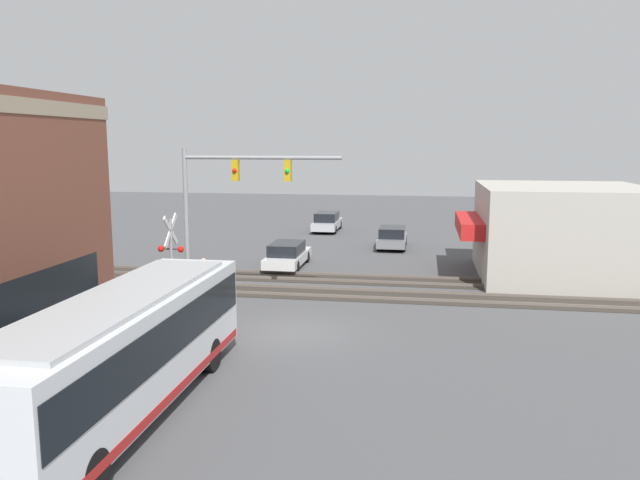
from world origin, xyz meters
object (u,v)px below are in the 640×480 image
crossing_signal (171,249)px  parked_car_grey (392,238)px  city_bus (123,349)px  parked_car_silver (327,222)px  pedestrian_at_crossing (204,278)px  parked_car_white (287,255)px

crossing_signal → parked_car_grey: size_ratio=0.85×
city_bus → parked_car_silver: bearing=0.0°
pedestrian_at_crossing → parked_car_white: bearing=-15.1°
crossing_signal → parked_car_grey: crossing_signal is taller
crossing_signal → parked_car_silver: crossing_signal is taller
city_bus → pedestrian_at_crossing: (11.53, 2.06, -0.76)m
parked_car_grey → parked_car_silver: size_ratio=0.95×
parked_car_grey → pedestrian_at_crossing: (-15.04, 7.46, 0.31)m
parked_car_white → parked_car_silver: (14.38, 0.00, 0.04)m
parked_car_silver → pedestrian_at_crossing: 22.12m
city_bus → parked_car_grey: 27.13m
parked_car_grey → pedestrian_at_crossing: 16.78m
crossing_signal → parked_car_white: (8.06, -3.35, -1.64)m
crossing_signal → parked_car_white: crossing_signal is taller
city_bus → parked_car_grey: (26.56, -5.40, -1.07)m
parked_car_grey → parked_car_silver: 8.83m
parked_car_grey → parked_car_silver: bearing=37.7°
city_bus → parked_car_grey: bearing=-11.5°
parked_car_white → parked_car_silver: 14.38m
parked_car_grey → pedestrian_at_crossing: pedestrian_at_crossing is taller
parked_car_white → parked_car_grey: bearing=-36.2°
crossing_signal → parked_car_white: 8.88m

